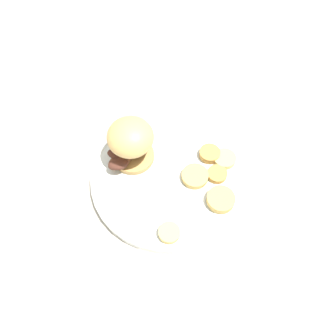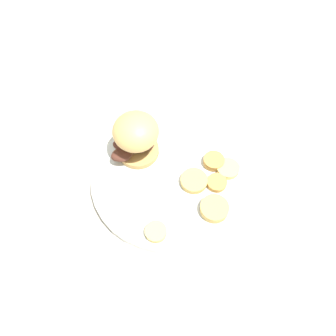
% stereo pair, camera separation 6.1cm
% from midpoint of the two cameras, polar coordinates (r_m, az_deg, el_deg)
% --- Properties ---
extents(ground_plane, '(4.00, 4.00, 0.00)m').
position_cam_midpoint_polar(ground_plane, '(0.65, 2.68, -2.25)').
color(ground_plane, '#B2A899').
extents(dinner_plate, '(0.30, 0.30, 0.02)m').
position_cam_midpoint_polar(dinner_plate, '(0.64, 2.72, -1.78)').
color(dinner_plate, silver).
rests_on(dinner_plate, ground_plane).
extents(sandwich, '(0.11, 0.09, 0.10)m').
position_cam_midpoint_polar(sandwich, '(0.61, -2.68, 5.38)').
color(sandwich, tan).
rests_on(sandwich, dinner_plate).
extents(potato_round_0, '(0.04, 0.04, 0.01)m').
position_cam_midpoint_polar(potato_round_0, '(0.65, 13.07, -0.31)').
color(potato_round_0, '#DBB766').
rests_on(potato_round_0, dinner_plate).
extents(potato_round_1, '(0.04, 0.04, 0.01)m').
position_cam_midpoint_polar(potato_round_1, '(0.65, 10.64, 0.99)').
color(potato_round_1, '#BC8942').
rests_on(potato_round_1, dinner_plate).
extents(potato_round_2, '(0.04, 0.04, 0.01)m').
position_cam_midpoint_polar(potato_round_2, '(0.63, 11.25, -2.75)').
color(potato_round_2, '#BC8942').
rests_on(potato_round_2, dinner_plate).
extents(potato_round_3, '(0.04, 0.04, 0.01)m').
position_cam_midpoint_polar(potato_round_3, '(0.58, 0.94, -11.30)').
color(potato_round_3, '#DBB766').
rests_on(potato_round_3, dinner_plate).
extents(potato_round_4, '(0.05, 0.05, 0.01)m').
position_cam_midpoint_polar(potato_round_4, '(0.62, 7.34, -2.46)').
color(potato_round_4, tan).
rests_on(potato_round_4, dinner_plate).
extents(potato_round_5, '(0.05, 0.05, 0.01)m').
position_cam_midpoint_polar(potato_round_5, '(0.60, 10.79, -7.43)').
color(potato_round_5, tan).
rests_on(potato_round_5, dinner_plate).
extents(fork, '(0.03, 0.17, 0.00)m').
position_cam_midpoint_polar(fork, '(0.58, -8.36, -20.21)').
color(fork, silver).
rests_on(fork, ground_plane).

